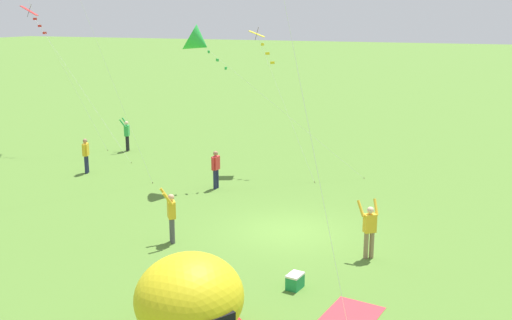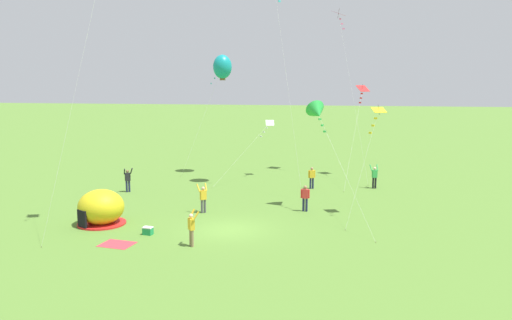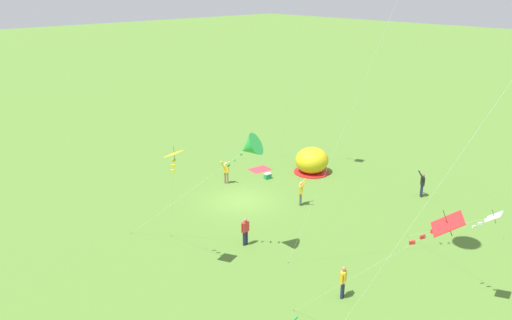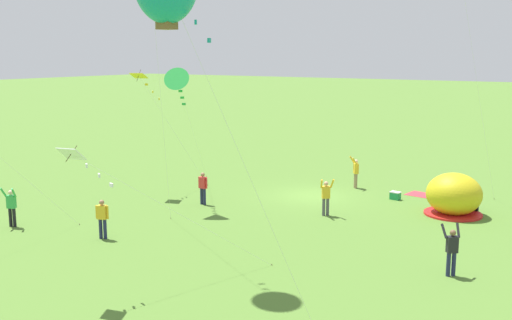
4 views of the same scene
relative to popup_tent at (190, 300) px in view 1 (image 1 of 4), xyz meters
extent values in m
plane|color=#517A2D|center=(7.78, 0.26, -1.00)|extent=(300.00, 300.00, 0.00)
ellipsoid|color=gold|center=(0.00, 0.01, 0.05)|extent=(2.70, 2.60, 2.10)
cube|color=#CC333D|center=(2.55, -3.33, -0.99)|extent=(1.86, 1.52, 0.01)
cube|color=#1E8C4C|center=(3.49, -1.46, -0.81)|extent=(0.57, 0.43, 0.38)
cube|color=white|center=(3.49, -1.46, -0.59)|extent=(0.58, 0.44, 0.06)
cylinder|color=#4C4C51|center=(5.17, 3.50, -0.56)|extent=(0.15, 0.15, 0.88)
cylinder|color=#4C4C51|center=(5.32, 3.63, -0.56)|extent=(0.15, 0.15, 0.88)
cube|color=gold|center=(5.24, 3.56, 0.18)|extent=(0.45, 0.43, 0.60)
sphere|color=tan|center=(5.24, 3.56, 0.61)|extent=(0.22, 0.22, 0.22)
cylinder|color=gold|center=(4.95, 3.51, 0.65)|extent=(0.35, 0.31, 0.50)
cylinder|color=gold|center=(5.35, 3.85, 0.65)|extent=(0.27, 0.37, 0.50)
cylinder|color=#1E2347|center=(11.75, 12.16, -0.56)|extent=(0.15, 0.15, 0.88)
cylinder|color=#1E2347|center=(11.56, 12.08, -0.56)|extent=(0.15, 0.15, 0.88)
cube|color=gold|center=(11.66, 12.12, 0.18)|extent=(0.44, 0.37, 0.60)
sphere|color=#9E7051|center=(11.66, 12.12, 0.61)|extent=(0.22, 0.22, 0.22)
cylinder|color=gold|center=(11.89, 12.21, 0.18)|extent=(0.09, 0.09, 0.58)
cylinder|color=gold|center=(11.43, 12.03, 0.18)|extent=(0.09, 0.09, 0.58)
cylinder|color=black|center=(16.45, 13.04, -0.56)|extent=(0.15, 0.15, 0.88)
cylinder|color=black|center=(16.64, 13.11, -0.56)|extent=(0.15, 0.15, 0.88)
cube|color=green|center=(16.54, 13.08, 0.18)|extent=(0.44, 0.36, 0.60)
sphere|color=beige|center=(16.54, 13.08, 0.61)|extent=(0.22, 0.22, 0.22)
cylinder|color=green|center=(16.24, 13.13, 0.65)|extent=(0.27, 0.37, 0.50)
cylinder|color=green|center=(16.74, 13.31, 0.65)|extent=(0.16, 0.39, 0.50)
cylinder|color=#8C7251|center=(6.40, -2.85, -0.56)|extent=(0.15, 0.15, 0.88)
cylinder|color=#8C7251|center=(6.53, -3.01, -0.56)|extent=(0.15, 0.15, 0.88)
cube|color=gold|center=(6.47, -2.93, 0.18)|extent=(0.43, 0.45, 0.60)
sphere|color=beige|center=(6.47, -2.93, 0.61)|extent=(0.22, 0.22, 0.22)
cylinder|color=gold|center=(6.41, -2.63, 0.65)|extent=(0.32, 0.34, 0.50)
cylinder|color=gold|center=(6.75, -3.04, 0.65)|extent=(0.37, 0.27, 0.50)
cylinder|color=#1E2347|center=(11.58, 5.07, -0.56)|extent=(0.15, 0.15, 0.88)
cylinder|color=#1E2347|center=(11.78, 5.06, -0.56)|extent=(0.15, 0.15, 0.88)
cube|color=red|center=(11.68, 5.07, 0.18)|extent=(0.39, 0.26, 0.60)
sphere|color=#9E7051|center=(11.68, 5.07, 0.61)|extent=(0.22, 0.22, 0.22)
cylinder|color=red|center=(11.43, 5.08, 0.18)|extent=(0.09, 0.09, 0.58)
cylinder|color=red|center=(11.93, 5.06, 0.18)|extent=(0.09, 0.09, 0.58)
cylinder|color=silver|center=(14.88, 14.88, 2.90)|extent=(1.44, 7.28, 7.79)
cylinder|color=brown|center=(14.16, 11.24, -0.97)|extent=(0.03, 0.03, 0.06)
cube|color=red|center=(15.60, 18.52, 6.79)|extent=(1.26, 1.22, 0.54)
cylinder|color=#332314|center=(15.60, 18.52, 6.80)|extent=(0.11, 0.44, 0.68)
cube|color=red|center=(15.51, 18.08, 6.35)|extent=(0.21, 0.13, 0.12)
cube|color=red|center=(15.44, 17.72, 5.97)|extent=(0.21, 0.11, 0.12)
cube|color=red|center=(15.37, 17.35, 5.59)|extent=(0.20, 0.15, 0.12)
cylinder|color=silver|center=(9.89, 10.33, 6.95)|extent=(2.81, 4.40, 15.89)
cylinder|color=brown|center=(11.28, 8.13, -0.97)|extent=(0.03, 0.03, 0.06)
cylinder|color=silver|center=(0.02, -2.36, 6.61)|extent=(2.16, 4.22, 15.21)
cylinder|color=silver|center=(14.72, 17.09, 6.21)|extent=(2.84, 5.84, 14.41)
cylinder|color=brown|center=(16.14, 14.17, -0.97)|extent=(0.03, 0.03, 0.06)
cylinder|color=silver|center=(14.08, 2.71, 2.21)|extent=(3.57, 6.84, 6.41)
cylinder|color=brown|center=(15.86, -0.71, -0.97)|extent=(0.03, 0.03, 0.06)
cone|color=green|center=(12.30, 6.13, 5.41)|extent=(1.78, 1.85, 1.55)
cube|color=green|center=(12.50, 5.73, 4.99)|extent=(0.19, 0.17, 0.12)
cube|color=green|center=(12.68, 5.40, 4.63)|extent=(0.18, 0.19, 0.12)
cube|color=green|center=(12.85, 5.07, 4.26)|extent=(0.21, 0.09, 0.12)
cylinder|color=silver|center=(15.20, 3.09, 2.33)|extent=(1.86, 3.69, 6.66)
cylinder|color=brown|center=(14.27, 1.26, -0.97)|extent=(0.03, 0.03, 0.06)
cube|color=yellow|center=(16.13, 4.93, 5.66)|extent=(1.00, 0.97, 0.32)
cylinder|color=#332314|center=(16.13, 4.93, 5.67)|extent=(0.14, 0.25, 0.64)
cube|color=yellow|center=(15.93, 4.55, 5.18)|extent=(0.21, 0.09, 0.12)
cube|color=yellow|center=(15.77, 4.23, 4.76)|extent=(0.19, 0.18, 0.12)
cube|color=yellow|center=(15.61, 3.90, 4.34)|extent=(0.18, 0.19, 0.12)
camera|label=1|loc=(-11.43, -6.45, 6.61)|focal=42.00mm
camera|label=2|loc=(14.01, -26.65, 7.41)|focal=35.00mm
camera|label=3|loc=(28.79, 24.33, 13.57)|focal=35.00mm
camera|label=4|loc=(-7.28, 29.43, 6.88)|focal=42.00mm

